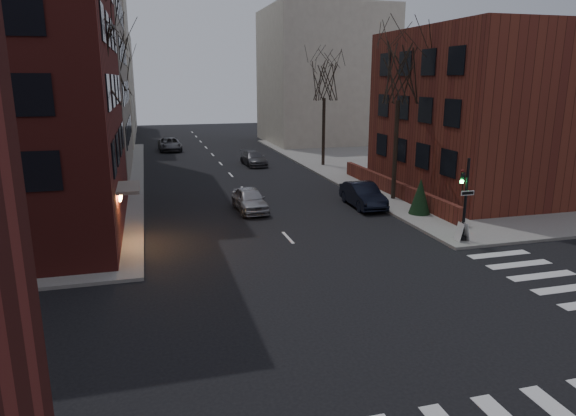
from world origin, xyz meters
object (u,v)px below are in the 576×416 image
at_px(car_lane_silver, 250,200).
at_px(car_lane_gray, 254,158).
at_px(tree_left_c, 118,76).
at_px(car_lane_far, 170,144).
at_px(sandwich_board, 462,232).
at_px(tree_left_b, 107,61).
at_px(streetlamp_far, 128,115).
at_px(evergreen_shrub, 420,196).
at_px(traffic_signal, 464,205).
at_px(streetlamp_near, 119,137).
at_px(parked_sedan, 363,195).
at_px(tree_right_a, 399,74).
at_px(tree_right_b, 324,81).
at_px(tree_left_a, 90,63).

xyz_separation_m(car_lane_silver, car_lane_gray, (3.61, 16.43, -0.07)).
distance_m(tree_left_c, car_lane_far, 10.76).
bearing_deg(sandwich_board, tree_left_b, 137.54).
xyz_separation_m(streetlamp_far, evergreen_shrub, (16.68, -27.98, -3.05)).
relative_size(traffic_signal, tree_left_b, 0.37).
xyz_separation_m(tree_left_c, streetlamp_near, (0.60, -18.00, -3.79)).
xyz_separation_m(streetlamp_far, parked_sedan, (14.40, -25.04, -3.49)).
relative_size(streetlamp_far, evergreen_shrub, 3.04).
relative_size(tree_left_b, evergreen_shrub, 5.23).
height_order(streetlamp_near, sandwich_board, streetlamp_near).
bearing_deg(tree_left_b, tree_right_a, -24.44).
distance_m(tree_right_a, streetlamp_far, 29.65).
relative_size(tree_right_a, car_lane_far, 1.91).
bearing_deg(evergreen_shrub, tree_right_b, 88.98).
distance_m(sandwich_board, evergreen_shrub, 5.23).
height_order(streetlamp_near, car_lane_gray, streetlamp_near).
height_order(tree_right_b, parked_sedan, tree_right_b).
distance_m(tree_right_b, car_lane_gray, 9.43).
relative_size(parked_sedan, car_lane_gray, 1.03).
bearing_deg(tree_right_b, streetlamp_near, -149.53).
bearing_deg(streetlamp_near, tree_right_a, -13.24).
distance_m(tree_left_a, streetlamp_far, 28.32).
distance_m(tree_left_b, evergreen_shrub, 22.40).
height_order(tree_left_a, tree_left_c, tree_left_a).
bearing_deg(car_lane_silver, tree_left_b, 132.28).
height_order(traffic_signal, evergreen_shrub, traffic_signal).
bearing_deg(car_lane_silver, streetlamp_near, 148.34).
xyz_separation_m(tree_left_b, streetlamp_near, (0.60, -4.00, -4.68)).
xyz_separation_m(tree_left_c, sandwich_board, (16.69, -31.14, -7.42)).
bearing_deg(sandwich_board, evergreen_shrub, 86.74).
xyz_separation_m(tree_right_a, evergreen_shrub, (-0.32, -3.98, -6.85)).
bearing_deg(car_lane_far, parked_sedan, -72.78).
relative_size(tree_left_c, parked_sedan, 2.14).
distance_m(tree_left_a, sandwich_board, 19.15).
xyz_separation_m(tree_right_a, car_lane_far, (-12.94, 28.36, -7.32)).
distance_m(tree_left_c, tree_right_a, 28.17).
bearing_deg(car_lane_gray, car_lane_silver, -105.86).
bearing_deg(tree_right_a, car_lane_gray, 110.28).
bearing_deg(car_lane_gray, streetlamp_far, 141.24).
height_order(tree_left_c, streetlamp_far, tree_left_c).
bearing_deg(traffic_signal, tree_left_b, 134.54).
height_order(tree_left_a, evergreen_shrub, tree_left_a).
xyz_separation_m(parked_sedan, car_lane_silver, (-7.00, 0.81, -0.04)).
bearing_deg(tree_left_c, streetlamp_near, -88.09).
height_order(traffic_signal, sandwich_board, traffic_signal).
bearing_deg(car_lane_gray, tree_left_a, -123.35).
height_order(tree_left_a, tree_left_b, tree_left_b).
bearing_deg(tree_right_a, tree_left_c, 128.66).
relative_size(tree_right_b, streetlamp_far, 1.46).
xyz_separation_m(streetlamp_near, evergreen_shrub, (16.68, -7.98, -3.05)).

